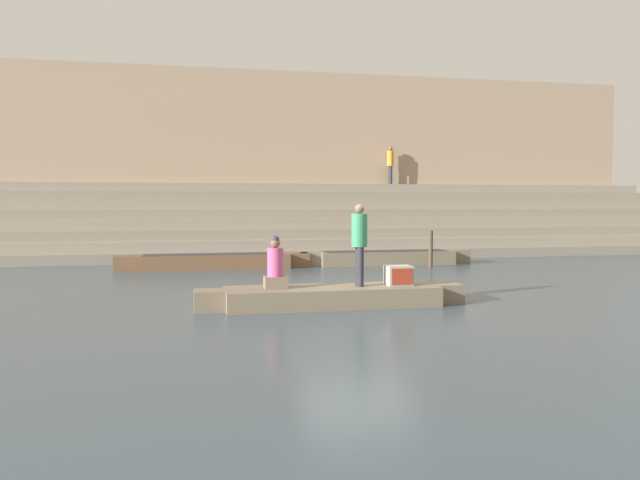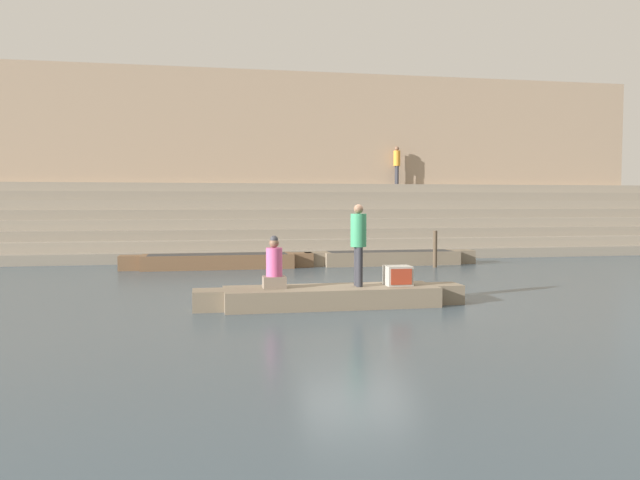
% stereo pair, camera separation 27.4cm
% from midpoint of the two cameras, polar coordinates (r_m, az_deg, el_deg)
% --- Properties ---
extents(ground_plane, '(120.00, 120.00, 0.00)m').
position_cam_midpoint_polar(ground_plane, '(13.91, 2.89, -5.43)').
color(ground_plane, '#3D4C56').
extents(ghat_steps, '(36.00, 5.17, 2.98)m').
position_cam_midpoint_polar(ghat_steps, '(25.99, -4.17, 1.02)').
color(ghat_steps, gray).
rests_on(ghat_steps, ground).
extents(back_wall, '(34.20, 1.28, 7.96)m').
position_cam_midpoint_polar(back_wall, '(28.44, -4.86, 7.06)').
color(back_wall, tan).
rests_on(back_wall, ground).
extents(rowboat_main, '(5.62, 1.34, 0.41)m').
position_cam_midpoint_polar(rowboat_main, '(12.94, 0.49, -5.13)').
color(rowboat_main, '#756651').
rests_on(rowboat_main, ground).
extents(person_standing, '(0.33, 0.33, 1.70)m').
position_cam_midpoint_polar(person_standing, '(12.96, 3.02, 0.10)').
color(person_standing, '#28282D').
rests_on(person_standing, rowboat_main).
extents(person_rowing, '(0.46, 0.36, 1.07)m').
position_cam_midpoint_polar(person_rowing, '(12.70, -4.71, -2.48)').
color(person_rowing, '#756656').
rests_on(person_rowing, rowboat_main).
extents(tv_set, '(0.53, 0.49, 0.41)m').
position_cam_midpoint_polar(tv_set, '(13.26, 6.60, -3.23)').
color(tv_set, '#9E998E').
rests_on(tv_set, rowboat_main).
extents(moored_boat_shore, '(6.05, 1.15, 0.47)m').
position_cam_midpoint_polar(moored_boat_shore, '(21.75, 5.68, -1.58)').
color(moored_boat_shore, '#756651').
rests_on(moored_boat_shore, ground).
extents(moored_boat_distant, '(6.23, 1.15, 0.47)m').
position_cam_midpoint_polar(moored_boat_distant, '(20.59, -10.03, -1.90)').
color(moored_boat_distant, brown).
rests_on(moored_boat_distant, ground).
extents(mooring_post, '(0.13, 0.13, 1.22)m').
position_cam_midpoint_polar(mooring_post, '(21.02, 9.72, -0.80)').
color(mooring_post, '#473828').
rests_on(mooring_post, ground).
extents(person_on_steps, '(0.30, 0.30, 1.71)m').
position_cam_midpoint_polar(person_on_steps, '(28.72, 6.18, 7.07)').
color(person_on_steps, '#28282D').
rests_on(person_on_steps, ghat_steps).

